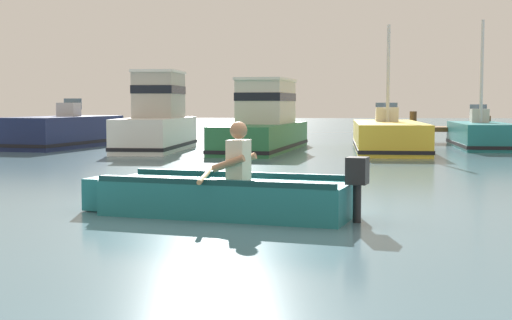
{
  "coord_description": "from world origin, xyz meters",
  "views": [
    {
      "loc": [
        0.22,
        -9.88,
        1.42
      ],
      "look_at": [
        -0.27,
        1.28,
        0.55
      ],
      "focal_mm": 51.56,
      "sensor_mm": 36.0,
      "label": 1
    }
  ],
  "objects_px": {
    "rowboat_with_person": "(222,196)",
    "moored_boat_yellow": "(388,137)",
    "moored_boat_green": "(264,124)",
    "moored_boat_navy": "(63,132)",
    "moored_boat_teal": "(481,136)",
    "moored_boat_white": "(157,121)"
  },
  "relations": [
    {
      "from": "moored_boat_green",
      "to": "moored_boat_teal",
      "type": "height_order",
      "value": "moored_boat_teal"
    },
    {
      "from": "rowboat_with_person",
      "to": "moored_boat_white",
      "type": "distance_m",
      "value": 13.08
    },
    {
      "from": "rowboat_with_person",
      "to": "moored_boat_teal",
      "type": "distance_m",
      "value": 15.84
    },
    {
      "from": "moored_boat_yellow",
      "to": "moored_boat_teal",
      "type": "relative_size",
      "value": 1.41
    },
    {
      "from": "rowboat_with_person",
      "to": "moored_boat_yellow",
      "type": "distance_m",
      "value": 13.54
    },
    {
      "from": "moored_boat_white",
      "to": "moored_boat_yellow",
      "type": "bearing_deg",
      "value": 2.46
    },
    {
      "from": "moored_boat_white",
      "to": "moored_boat_green",
      "type": "bearing_deg",
      "value": 5.43
    },
    {
      "from": "moored_boat_green",
      "to": "rowboat_with_person",
      "type": "bearing_deg",
      "value": -90.41
    },
    {
      "from": "moored_boat_navy",
      "to": "moored_boat_teal",
      "type": "xyz_separation_m",
      "value": [
        13.32,
        0.12,
        -0.08
      ]
    },
    {
      "from": "rowboat_with_person",
      "to": "moored_boat_green",
      "type": "relative_size",
      "value": 0.55
    },
    {
      "from": "rowboat_with_person",
      "to": "moored_boat_yellow",
      "type": "height_order",
      "value": "moored_boat_yellow"
    },
    {
      "from": "moored_boat_green",
      "to": "moored_boat_teal",
      "type": "xyz_separation_m",
      "value": [
        6.81,
        1.26,
        -0.4
      ]
    },
    {
      "from": "moored_boat_navy",
      "to": "moored_boat_green",
      "type": "height_order",
      "value": "moored_boat_green"
    },
    {
      "from": "moored_boat_teal",
      "to": "moored_boat_white",
      "type": "bearing_deg",
      "value": -171.11
    },
    {
      "from": "moored_boat_green",
      "to": "moored_boat_navy",
      "type": "bearing_deg",
      "value": 170.08
    },
    {
      "from": "moored_boat_navy",
      "to": "moored_boat_teal",
      "type": "height_order",
      "value": "moored_boat_teal"
    },
    {
      "from": "moored_boat_green",
      "to": "moored_boat_teal",
      "type": "relative_size",
      "value": 1.38
    },
    {
      "from": "moored_boat_white",
      "to": "moored_boat_teal",
      "type": "xyz_separation_m",
      "value": [
        10.01,
        1.57,
        -0.49
      ]
    },
    {
      "from": "moored_boat_teal",
      "to": "moored_boat_green",
      "type": "bearing_deg",
      "value": -169.5
    },
    {
      "from": "moored_boat_white",
      "to": "moored_boat_green",
      "type": "distance_m",
      "value": 3.21
    },
    {
      "from": "moored_boat_green",
      "to": "moored_boat_yellow",
      "type": "height_order",
      "value": "moored_boat_yellow"
    },
    {
      "from": "moored_boat_teal",
      "to": "moored_boat_yellow",
      "type": "bearing_deg",
      "value": -157.7
    }
  ]
}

